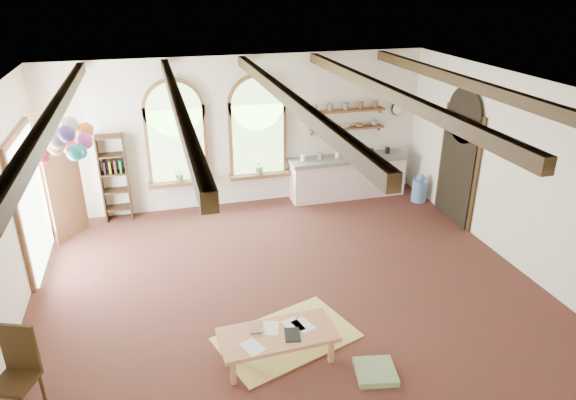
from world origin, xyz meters
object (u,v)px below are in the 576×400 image
object	(u,v)px
kitchen_counter	(347,176)
coffee_table	(278,336)
balloon_cluster	(65,140)
side_chair	(19,390)

from	to	relation	value
kitchen_counter	coffee_table	xyz separation A→B (m)	(-2.87, -4.91, -0.10)
kitchen_counter	balloon_cluster	world-z (taller)	balloon_cluster
side_chair	kitchen_counter	bearing A→B (deg)	39.95
kitchen_counter	coffee_table	bearing A→B (deg)	-120.35
coffee_table	side_chair	world-z (taller)	side_chair
kitchen_counter	side_chair	size ratio (longest dim) A/B	2.45
kitchen_counter	coffee_table	world-z (taller)	kitchen_counter
coffee_table	balloon_cluster	size ratio (longest dim) A/B	1.33
kitchen_counter	coffee_table	size ratio (longest dim) A/B	1.74
balloon_cluster	side_chair	bearing A→B (deg)	-98.70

